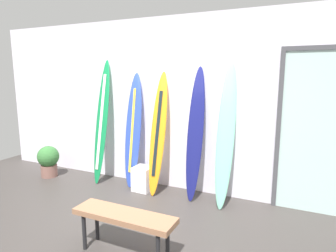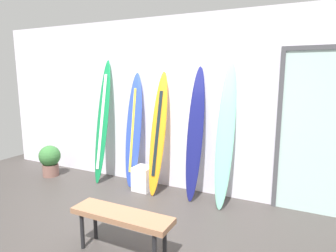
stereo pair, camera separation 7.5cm
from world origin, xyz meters
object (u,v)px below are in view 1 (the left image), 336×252
object	(u,v)px
display_block_left	(143,179)
surfboard_sunset	(158,133)
potted_plant	(48,160)
surfboard_seafoam	(226,135)
glass_door	(321,130)
surfboard_cobalt	(133,131)
bench	(124,219)
surfboard_emerald	(102,123)
surfboard_navy	(195,135)

from	to	relation	value
display_block_left	surfboard_sunset	bearing A→B (deg)	12.83
potted_plant	surfboard_seafoam	bearing A→B (deg)	3.98
glass_door	potted_plant	distance (m)	4.58
surfboard_cobalt	glass_door	size ratio (longest dim) A/B	0.85
surfboard_sunset	bench	xyz separation A→B (m)	(0.44, -1.66, -0.57)
surfboard_seafoam	bench	bearing A→B (deg)	-111.10
surfboard_emerald	surfboard_seafoam	xyz separation A→B (m)	(2.21, -0.04, -0.01)
surfboard_cobalt	surfboard_sunset	xyz separation A→B (m)	(0.51, -0.08, 0.02)
display_block_left	potted_plant	distance (m)	1.94
surfboard_cobalt	surfboard_navy	xyz separation A→B (m)	(1.12, -0.04, 0.04)
surfboard_seafoam	potted_plant	world-z (taller)	surfboard_seafoam
surfboard_sunset	glass_door	size ratio (longest dim) A/B	0.86
surfboard_navy	surfboard_seafoam	distance (m)	0.48
surfboard_emerald	glass_door	bearing A→B (deg)	3.94
potted_plant	bench	bearing A→B (deg)	-28.56
surfboard_seafoam	potted_plant	xyz separation A→B (m)	(-3.27, -0.23, -0.72)
surfboard_emerald	surfboard_cobalt	bearing A→B (deg)	4.49
surfboard_sunset	surfboard_navy	distance (m)	0.61
display_block_left	bench	size ratio (longest dim) A/B	0.35
surfboard_sunset	surfboard_navy	world-z (taller)	surfboard_navy
surfboard_seafoam	display_block_left	size ratio (longest dim) A/B	5.27
surfboard_seafoam	glass_door	xyz separation A→B (m)	(1.21, 0.27, 0.12)
surfboard_cobalt	bench	size ratio (longest dim) A/B	1.71
surfboard_cobalt	glass_door	bearing A→B (deg)	3.82
surfboard_sunset	glass_door	distance (m)	2.32
bench	glass_door	bearing A→B (deg)	46.22
potted_plant	surfboard_emerald	bearing A→B (deg)	13.89
surfboard_emerald	display_block_left	bearing A→B (deg)	-5.97
surfboard_sunset	surfboard_seafoam	distance (m)	1.09
glass_door	surfboard_navy	bearing A→B (deg)	-172.32
surfboard_emerald	surfboard_sunset	distance (m)	1.13
surfboard_emerald	surfboard_sunset	size ratio (longest dim) A/B	1.10
surfboard_sunset	surfboard_navy	size ratio (longest dim) A/B	0.96
surfboard_emerald	potted_plant	xyz separation A→B (m)	(-1.06, -0.26, -0.73)
glass_door	bench	xyz separation A→B (m)	(-1.85, -1.93, -0.75)
surfboard_navy	bench	world-z (taller)	surfboard_navy
surfboard_emerald	glass_door	world-z (taller)	glass_door
surfboard_navy	surfboard_cobalt	bearing A→B (deg)	177.95
surfboard_navy	potted_plant	world-z (taller)	surfboard_navy
glass_door	potted_plant	bearing A→B (deg)	-173.66
surfboard_emerald	bench	bearing A→B (deg)	-47.22
surfboard_seafoam	surfboard_emerald	bearing A→B (deg)	179.08
surfboard_emerald	bench	size ratio (longest dim) A/B	1.91
potted_plant	surfboard_cobalt	bearing A→B (deg)	10.52
surfboard_emerald	surfboard_sunset	xyz separation A→B (m)	(1.12, -0.03, -0.08)
surfboard_cobalt	display_block_left	world-z (taller)	surfboard_cobalt
surfboard_seafoam	glass_door	world-z (taller)	glass_door
surfboard_emerald	surfboard_navy	world-z (taller)	surfboard_emerald
surfboard_cobalt	glass_door	world-z (taller)	glass_door
surfboard_sunset	surfboard_navy	bearing A→B (deg)	3.78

